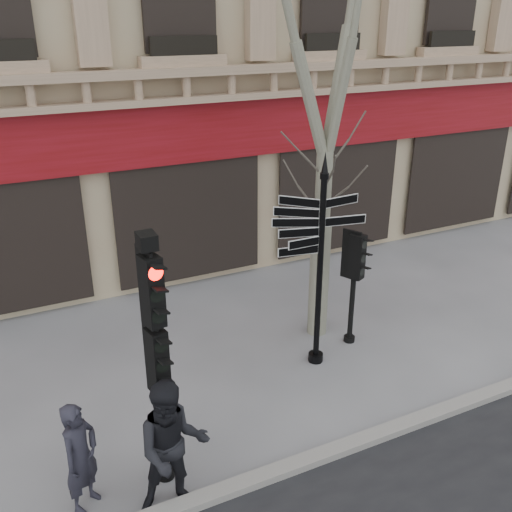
{
  "coord_description": "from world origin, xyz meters",
  "views": [
    {
      "loc": [
        -3.96,
        -6.77,
        5.98
      ],
      "look_at": [
        -0.39,
        0.6,
        2.45
      ],
      "focal_mm": 40.0,
      "sensor_mm": 36.0,
      "label": 1
    }
  ],
  "objects_px": {
    "pedestrian_a": "(81,457)",
    "pedestrian_b": "(173,448)",
    "traffic_signal_secondary": "(354,268)",
    "fingerpost": "(322,228)",
    "traffic_signal_main": "(154,334)"
  },
  "relations": [
    {
      "from": "traffic_signal_main",
      "to": "traffic_signal_secondary",
      "type": "distance_m",
      "value": 4.76
    },
    {
      "from": "fingerpost",
      "to": "pedestrian_a",
      "type": "relative_size",
      "value": 2.49
    },
    {
      "from": "fingerpost",
      "to": "pedestrian_b",
      "type": "bearing_deg",
      "value": -127.63
    },
    {
      "from": "pedestrian_b",
      "to": "fingerpost",
      "type": "bearing_deg",
      "value": 40.87
    },
    {
      "from": "traffic_signal_main",
      "to": "pedestrian_a",
      "type": "bearing_deg",
      "value": 169.91
    },
    {
      "from": "fingerpost",
      "to": "traffic_signal_secondary",
      "type": "height_order",
      "value": "fingerpost"
    },
    {
      "from": "pedestrian_a",
      "to": "pedestrian_b",
      "type": "distance_m",
      "value": 1.19
    },
    {
      "from": "traffic_signal_secondary",
      "to": "pedestrian_b",
      "type": "distance_m",
      "value": 5.02
    },
    {
      "from": "fingerpost",
      "to": "traffic_signal_main",
      "type": "height_order",
      "value": "fingerpost"
    },
    {
      "from": "traffic_signal_main",
      "to": "pedestrian_a",
      "type": "distance_m",
      "value": 1.85
    },
    {
      "from": "fingerpost",
      "to": "pedestrian_b",
      "type": "distance_m",
      "value": 4.34
    },
    {
      "from": "pedestrian_a",
      "to": "traffic_signal_main",
      "type": "bearing_deg",
      "value": -41.95
    },
    {
      "from": "traffic_signal_main",
      "to": "traffic_signal_secondary",
      "type": "xyz_separation_m",
      "value": [
        4.33,
        1.85,
        -0.72
      ]
    },
    {
      "from": "traffic_signal_secondary",
      "to": "pedestrian_b",
      "type": "bearing_deg",
      "value": -175.92
    },
    {
      "from": "pedestrian_a",
      "to": "pedestrian_b",
      "type": "xyz_separation_m",
      "value": [
        1.05,
        -0.54,
        0.17
      ]
    }
  ]
}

